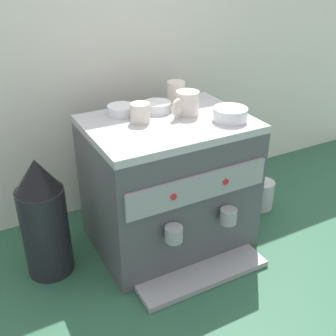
% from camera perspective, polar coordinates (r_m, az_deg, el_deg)
% --- Properties ---
extents(ground_plane, '(4.00, 4.00, 0.00)m').
position_cam_1_polar(ground_plane, '(1.62, 0.00, -9.39)').
color(ground_plane, '#28563D').
extents(tiled_backsplash_wall, '(2.80, 0.03, 1.04)m').
position_cam_1_polar(tiled_backsplash_wall, '(1.67, -5.95, 11.94)').
color(tiled_backsplash_wall, silver).
rests_on(tiled_backsplash_wall, ground_plane).
extents(espresso_machine, '(0.53, 0.50, 0.48)m').
position_cam_1_polar(espresso_machine, '(1.48, 0.08, -2.23)').
color(espresso_machine, '#4C4C51').
rests_on(espresso_machine, ground_plane).
extents(ceramic_cup_0, '(0.06, 0.10, 0.06)m').
position_cam_1_polar(ceramic_cup_0, '(1.36, -3.86, 7.55)').
color(ceramic_cup_0, beige).
rests_on(ceramic_cup_0, espresso_machine).
extents(ceramic_cup_1, '(0.08, 0.10, 0.08)m').
position_cam_1_polar(ceramic_cup_1, '(1.53, 1.13, 10.29)').
color(ceramic_cup_1, beige).
rests_on(ceramic_cup_1, espresso_machine).
extents(ceramic_cup_2, '(0.12, 0.08, 0.08)m').
position_cam_1_polar(ceramic_cup_2, '(1.42, 2.55, 8.79)').
color(ceramic_cup_2, beige).
rests_on(ceramic_cup_2, espresso_machine).
extents(ceramic_bowl_0, '(0.09, 0.09, 0.03)m').
position_cam_1_polar(ceramic_bowl_0, '(1.43, -6.38, 7.80)').
color(ceramic_bowl_0, white).
rests_on(ceramic_bowl_0, espresso_machine).
extents(ceramic_bowl_1, '(0.10, 0.10, 0.03)m').
position_cam_1_polar(ceramic_bowl_1, '(1.46, -1.49, 8.31)').
color(ceramic_bowl_1, white).
rests_on(ceramic_bowl_1, espresso_machine).
extents(ceramic_bowl_2, '(0.11, 0.11, 0.04)m').
position_cam_1_polar(ceramic_bowl_2, '(1.39, 8.44, 7.21)').
color(ceramic_bowl_2, white).
rests_on(ceramic_bowl_2, espresso_machine).
extents(coffee_grinder, '(0.15, 0.15, 0.42)m').
position_cam_1_polar(coffee_grinder, '(1.41, -16.53, -6.64)').
color(coffee_grinder, black).
rests_on(coffee_grinder, ground_plane).
extents(milk_pitcher, '(0.10, 0.10, 0.12)m').
position_cam_1_polar(milk_pitcher, '(1.80, 12.59, -3.53)').
color(milk_pitcher, '#B7B7BC').
rests_on(milk_pitcher, ground_plane).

